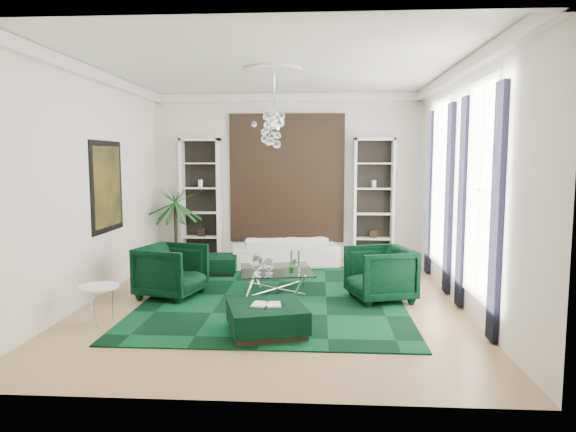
# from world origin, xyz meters

# --- Properties ---
(floor) EXTENTS (6.00, 7.00, 0.02)m
(floor) POSITION_xyz_m (0.00, 0.00, -0.01)
(floor) COLOR tan
(floor) RESTS_ON ground
(ceiling) EXTENTS (6.00, 7.00, 0.02)m
(ceiling) POSITION_xyz_m (0.00, 0.00, 3.81)
(ceiling) COLOR white
(ceiling) RESTS_ON ground
(wall_back) EXTENTS (6.00, 0.02, 3.80)m
(wall_back) POSITION_xyz_m (0.00, 3.51, 1.90)
(wall_back) COLOR silver
(wall_back) RESTS_ON ground
(wall_front) EXTENTS (6.00, 0.02, 3.80)m
(wall_front) POSITION_xyz_m (0.00, -3.51, 1.90)
(wall_front) COLOR silver
(wall_front) RESTS_ON ground
(wall_left) EXTENTS (0.02, 7.00, 3.80)m
(wall_left) POSITION_xyz_m (-3.01, 0.00, 1.90)
(wall_left) COLOR silver
(wall_left) RESTS_ON ground
(wall_right) EXTENTS (0.02, 7.00, 3.80)m
(wall_right) POSITION_xyz_m (3.01, 0.00, 1.90)
(wall_right) COLOR silver
(wall_right) RESTS_ON ground
(crown_molding) EXTENTS (6.00, 7.00, 0.18)m
(crown_molding) POSITION_xyz_m (0.00, 0.00, 3.70)
(crown_molding) COLOR white
(crown_molding) RESTS_ON ceiling
(ceiling_medallion) EXTENTS (0.90, 0.90, 0.05)m
(ceiling_medallion) POSITION_xyz_m (0.00, 0.30, 3.77)
(ceiling_medallion) COLOR white
(ceiling_medallion) RESTS_ON ceiling
(tapestry) EXTENTS (2.50, 0.06, 2.80)m
(tapestry) POSITION_xyz_m (0.00, 3.46, 1.90)
(tapestry) COLOR black
(tapestry) RESTS_ON wall_back
(shelving_left) EXTENTS (0.90, 0.38, 2.80)m
(shelving_left) POSITION_xyz_m (-1.95, 3.31, 1.40)
(shelving_left) COLOR white
(shelving_left) RESTS_ON floor
(shelving_right) EXTENTS (0.90, 0.38, 2.80)m
(shelving_right) POSITION_xyz_m (1.95, 3.31, 1.40)
(shelving_right) COLOR white
(shelving_right) RESTS_ON floor
(painting) EXTENTS (0.04, 1.30, 1.60)m
(painting) POSITION_xyz_m (-2.97, 0.60, 1.85)
(painting) COLOR black
(painting) RESTS_ON wall_left
(window_near) EXTENTS (0.03, 1.10, 2.90)m
(window_near) POSITION_xyz_m (2.99, -0.90, 1.90)
(window_near) COLOR white
(window_near) RESTS_ON wall_right
(curtain_near_a) EXTENTS (0.07, 0.30, 3.25)m
(curtain_near_a) POSITION_xyz_m (2.96, -1.68, 1.65)
(curtain_near_a) COLOR black
(curtain_near_a) RESTS_ON floor
(curtain_near_b) EXTENTS (0.07, 0.30, 3.25)m
(curtain_near_b) POSITION_xyz_m (2.96, -0.12, 1.65)
(curtain_near_b) COLOR black
(curtain_near_b) RESTS_ON floor
(window_far) EXTENTS (0.03, 1.10, 2.90)m
(window_far) POSITION_xyz_m (2.99, 1.50, 1.90)
(window_far) COLOR white
(window_far) RESTS_ON wall_right
(curtain_far_a) EXTENTS (0.07, 0.30, 3.25)m
(curtain_far_a) POSITION_xyz_m (2.96, 0.72, 1.65)
(curtain_far_a) COLOR black
(curtain_far_a) RESTS_ON floor
(curtain_far_b) EXTENTS (0.07, 0.30, 3.25)m
(curtain_far_b) POSITION_xyz_m (2.96, 2.28, 1.65)
(curtain_far_b) COLOR black
(curtain_far_b) RESTS_ON floor
(rug) EXTENTS (4.20, 5.00, 0.02)m
(rug) POSITION_xyz_m (0.00, 0.30, 0.01)
(rug) COLOR black
(rug) RESTS_ON floor
(sofa) EXTENTS (2.41, 1.31, 0.67)m
(sofa) POSITION_xyz_m (0.00, 2.85, 0.33)
(sofa) COLOR white
(sofa) RESTS_ON floor
(armchair_left) EXTENTS (1.20, 1.18, 0.89)m
(armchair_left) POSITION_xyz_m (-1.75, 0.20, 0.45)
(armchair_left) COLOR black
(armchair_left) RESTS_ON floor
(armchair_right) EXTENTS (1.22, 1.20, 0.89)m
(armchair_right) POSITION_xyz_m (1.75, 0.20, 0.45)
(armchair_right) COLOR black
(armchair_right) RESTS_ON floor
(coffee_table) EXTENTS (1.41, 1.41, 0.42)m
(coffee_table) POSITION_xyz_m (0.00, 0.55, 0.21)
(coffee_table) COLOR white
(coffee_table) RESTS_ON floor
(ottoman_side) EXTENTS (0.90, 0.90, 0.37)m
(ottoman_side) POSITION_xyz_m (-1.35, 2.00, 0.18)
(ottoman_side) COLOR black
(ottoman_side) RESTS_ON floor
(ottoman_front) EXTENTS (1.22, 1.22, 0.39)m
(ottoman_front) POSITION_xyz_m (0.05, -1.55, 0.20)
(ottoman_front) COLOR black
(ottoman_front) RESTS_ON floor
(book) EXTENTS (0.39, 0.26, 0.03)m
(book) POSITION_xyz_m (0.05, -1.55, 0.41)
(book) COLOR white
(book) RESTS_ON ottoman_front
(side_table) EXTENTS (0.74, 0.74, 0.54)m
(side_table) POSITION_xyz_m (-2.35, -1.30, 0.27)
(side_table) COLOR white
(side_table) RESTS_ON floor
(palm) EXTENTS (1.82, 1.82, 2.25)m
(palm) POSITION_xyz_m (-2.45, 2.95, 1.12)
(palm) COLOR #19591E
(palm) RESTS_ON floor
(chandelier) EXTENTS (1.01, 1.01, 0.68)m
(chandelier) POSITION_xyz_m (0.00, 0.30, 2.85)
(chandelier) COLOR white
(chandelier) RESTS_ON ceiling
(table_plant) EXTENTS (0.15, 0.13, 0.25)m
(table_plant) POSITION_xyz_m (0.31, 0.29, 0.55)
(table_plant) COLOR #19591E
(table_plant) RESTS_ON coffee_table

